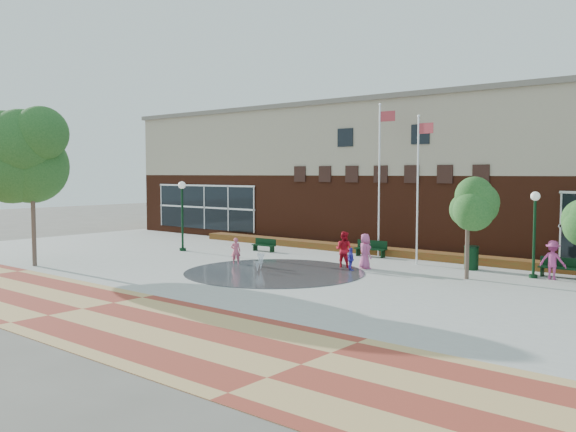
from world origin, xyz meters
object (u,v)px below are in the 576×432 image
Objects in this scene: bench_left at (264,247)px; child_splash at (236,251)px; flagpole_right at (419,181)px; flagpole_left at (380,172)px; trash_can at (471,258)px; tree_big_left at (31,152)px.

child_splash is at bearing -66.98° from bench_left.
flagpole_right is 5.53× the size of child_splash.
trash_can is (5.93, -1.38, -4.14)m from flagpole_left.
child_splash is (-4.03, -7.31, -4.05)m from flagpole_left.
tree_big_left is (-17.30, -12.75, 5.10)m from trash_can.
flagpole_right is at bearing -29.64° from flagpole_left.
flagpole_left is 7.28× the size of trash_can.
flagpole_right is 10.32m from bench_left.
trash_can is at bearing 9.12° from flagpole_right.
flagpole_right is (3.14, -1.51, -0.51)m from flagpole_left.
flagpole_left is 5.47× the size of bench_left.
tree_big_left is at bearing -132.84° from flagpole_left.
child_splash is at bearing -122.89° from flagpole_left.
child_splash is at bearing -134.43° from flagpole_right.
flagpole_left is at bearing -155.62° from child_splash.
bench_left is 1.14× the size of child_splash.
flagpole_right is 19.29m from tree_big_left.
bench_left is 13.70m from tree_big_left.
flagpole_right is 6.48× the size of trash_can.
flagpole_right is at bearing 41.04° from tree_big_left.
child_splash is at bearing -149.24° from trash_can.
flagpole_left is 8.17m from bench_left.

